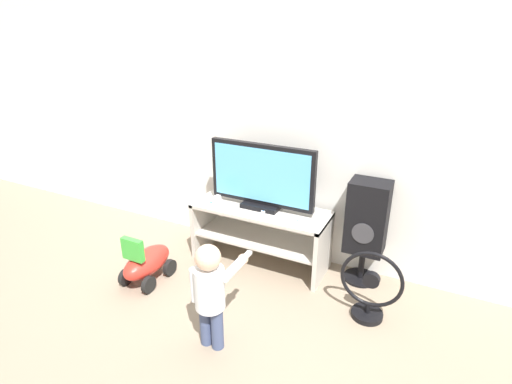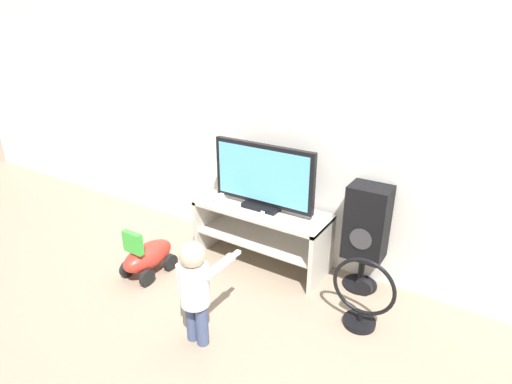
# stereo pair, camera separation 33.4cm
# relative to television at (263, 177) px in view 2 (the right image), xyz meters

# --- Properties ---
(ground_plane) EXTENTS (16.00, 16.00, 0.00)m
(ground_plane) POSITION_rel_television_xyz_m (0.00, -0.25, -0.83)
(ground_plane) COLOR gray
(wall_back) EXTENTS (10.00, 0.06, 2.60)m
(wall_back) POSITION_rel_television_xyz_m (0.00, 0.29, 0.47)
(wall_back) COLOR silver
(wall_back) RESTS_ON ground_plane
(tv_stand) EXTENTS (1.21, 0.45, 0.54)m
(tv_stand) POSITION_rel_television_xyz_m (0.00, -0.02, -0.47)
(tv_stand) COLOR beige
(tv_stand) RESTS_ON ground_plane
(television) EXTENTS (0.95, 0.20, 0.58)m
(television) POSITION_rel_television_xyz_m (0.00, 0.00, 0.00)
(television) COLOR black
(television) RESTS_ON tv_stand
(game_console) EXTENTS (0.04, 0.16, 0.05)m
(game_console) POSITION_rel_television_xyz_m (-0.42, -0.07, -0.26)
(game_console) COLOR white
(game_console) RESTS_ON tv_stand
(remote_primary) EXTENTS (0.04, 0.13, 0.03)m
(remote_primary) POSITION_rel_television_xyz_m (0.40, -0.15, -0.27)
(remote_primary) COLOR white
(remote_primary) RESTS_ON tv_stand
(remote_secondary) EXTENTS (0.08, 0.13, 0.03)m
(remote_secondary) POSITION_rel_television_xyz_m (0.07, -0.11, -0.27)
(remote_secondary) COLOR white
(remote_secondary) RESTS_ON tv_stand
(child) EXTENTS (0.30, 0.45, 0.78)m
(child) POSITION_rel_television_xyz_m (0.16, -1.10, -0.37)
(child) COLOR #3F4C72
(child) RESTS_ON ground_plane
(speaker_tower) EXTENTS (0.32, 0.28, 0.90)m
(speaker_tower) POSITION_rel_television_xyz_m (0.89, 0.11, -0.26)
(speaker_tower) COLOR black
(speaker_tower) RESTS_ON ground_plane
(floor_fan) EXTENTS (0.45, 0.23, 0.56)m
(floor_fan) POSITION_rel_television_xyz_m (1.05, -0.35, -0.58)
(floor_fan) COLOR black
(floor_fan) RESTS_ON ground_plane
(ride_on_toy) EXTENTS (0.28, 0.51, 0.46)m
(ride_on_toy) POSITION_rel_television_xyz_m (-0.74, -0.71, -0.65)
(ride_on_toy) COLOR red
(ride_on_toy) RESTS_ON ground_plane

